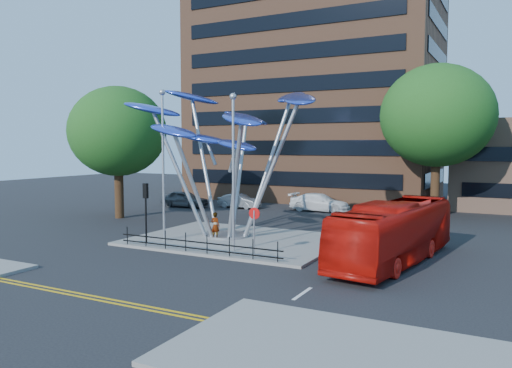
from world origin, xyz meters
The scene contains 19 objects.
ground centered at (0.00, 0.00, 0.00)m, with size 120.00×120.00×0.00m, color black.
traffic_island centered at (-1.00, 6.00, 0.07)m, with size 12.00×9.00×0.15m, color slate.
pavement_right centered at (11.00, -7.00, 0.07)m, with size 12.00×6.00×0.15m, color slate.
double_yellow_near centered at (0.00, -6.00, 0.01)m, with size 40.00×0.12×0.01m, color gold.
double_yellow_far centered at (0.00, -6.30, 0.01)m, with size 40.00×0.12×0.01m, color gold.
brick_tower centered at (-6.00, 32.00, 15.00)m, with size 25.00×15.00×30.00m, color brown.
tree_right centered at (8.00, 22.00, 8.04)m, with size 8.80×8.80×12.11m.
tree_left centered at (-14.00, 10.00, 6.79)m, with size 7.60×7.60×10.32m.
leaf_sculpture centered at (-2.07, 6.68, 6.87)m, with size 12.72×9.54×9.51m.
street_lamp_left centered at (-4.50, 3.50, 5.36)m, with size 0.36×0.36×8.80m.
street_lamp_right centered at (0.50, 3.00, 5.09)m, with size 0.36×0.36×8.30m.
traffic_light_island centered at (-5.00, 2.50, 2.61)m, with size 0.28×0.18×3.42m.
no_entry_sign_island centered at (2.00, 2.52, 1.82)m, with size 0.60×0.10×2.45m.
pedestrian_railing_front centered at (-1.00, 1.70, 0.55)m, with size 10.00×0.06×1.00m.
red_bus centered at (8.50, 4.85, 1.50)m, with size 2.53×10.80×3.01m, color #B81008.
pedestrian centered at (-2.09, 5.30, 0.96)m, with size 0.59×0.39×1.62m, color gray.
parked_car_left centered at (-13.49, 18.00, 0.76)m, with size 1.81×4.49×1.53m, color #44484D.
parked_car_mid centered at (-8.62, 19.73, 0.65)m, with size 1.38×3.97×1.31m, color #93969A.
parked_car_right centered at (-1.38, 21.11, 0.77)m, with size 2.15×5.28×1.53m, color white.
Camera 1 is at (13.68, -19.62, 5.76)m, focal length 35.00 mm.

